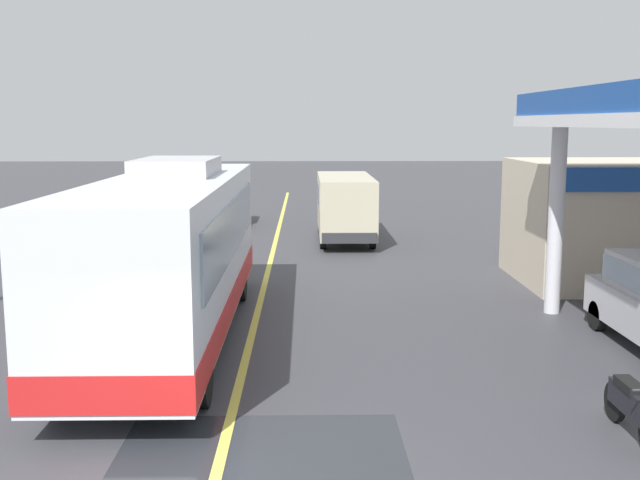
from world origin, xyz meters
name	(u,v)px	position (x,y,z in m)	size (l,w,h in m)	color
ground	(276,241)	(0.00, 20.00, 0.00)	(120.00, 120.00, 0.00)	#38383D
lane_divider_stripe	(269,266)	(0.00, 15.00, 0.00)	(0.16, 50.00, 0.01)	#D8CC4C
wet_puddle_patch	(260,466)	(0.54, 1.07, 0.00)	(3.93, 3.47, 0.01)	#26282D
coach_bus_main	(172,256)	(-1.62, 7.12, 1.72)	(2.60, 11.04, 3.69)	silver
minibus_opposing_lane	(345,202)	(2.64, 20.20, 1.47)	(2.04, 6.13, 2.44)	#BFB799
motorcycle_parked_forecourt	(632,407)	(5.80, 1.92, 0.44)	(0.55, 1.80, 0.92)	black
car_trailing_behind_bus	(224,201)	(-2.46, 24.87, 1.01)	(1.70, 4.20, 1.82)	olive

